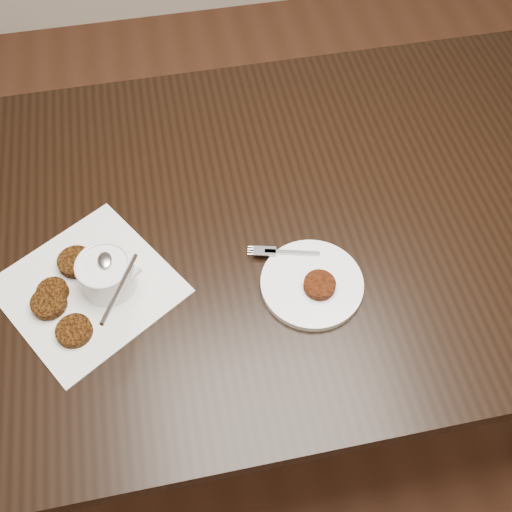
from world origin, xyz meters
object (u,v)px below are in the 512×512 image
Objects in this scene: plate_with_patty at (312,282)px; napkin at (89,288)px; table at (280,305)px; sauce_ramekin at (102,264)px.

napkin is at bearing 169.55° from plate_with_patty.
napkin is at bearing -166.48° from table.
table is 0.58m from sauce_ramekin.
napkin is 2.04× the size of sauce_ramekin.
sauce_ramekin is at bearing 168.44° from plate_with_patty.
table is at bearing 15.03° from sauce_ramekin.
plate_with_patty is at bearing -11.56° from sauce_ramekin.
table is 0.55m from napkin.
sauce_ramekin reaches higher than table.
plate_with_patty is (0.36, -0.07, -0.06)m from sauce_ramekin.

